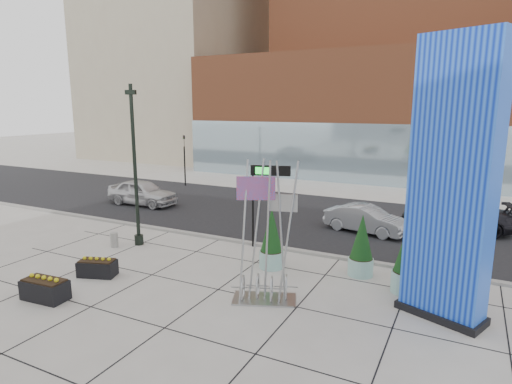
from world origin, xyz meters
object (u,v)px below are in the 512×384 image
at_px(public_art_sculpture, 265,265).
at_px(concrete_bollard, 114,240).
at_px(overhead_street_sign, 266,178).
at_px(blue_pylon, 452,188).
at_px(car_white_west, 142,193).
at_px(lamp_post, 136,181).
at_px(car_silver_mid, 366,219).

relative_size(public_art_sculpture, concrete_bollard, 7.08).
distance_m(concrete_bollard, overhead_street_sign, 7.59).
distance_m(blue_pylon, car_white_west, 20.42).
bearing_deg(lamp_post, blue_pylon, -5.26).
bearing_deg(concrete_bollard, overhead_street_sign, 24.72).
bearing_deg(car_white_west, public_art_sculpture, -124.24).
height_order(lamp_post, car_silver_mid, lamp_post).
bearing_deg(public_art_sculpture, car_white_west, 124.19).
bearing_deg(concrete_bollard, lamp_post, 45.45).
bearing_deg(car_white_west, blue_pylon, -112.15).
bearing_deg(overhead_street_sign, lamp_post, -174.40).
height_order(concrete_bollard, overhead_street_sign, overhead_street_sign).
xyz_separation_m(overhead_street_sign, car_white_west, (-11.03, 4.32, -2.45)).
bearing_deg(car_white_west, overhead_street_sign, -111.16).
bearing_deg(public_art_sculpture, concrete_bollard, 146.40).
bearing_deg(car_silver_mid, concrete_bollard, 139.52).
relative_size(lamp_post, car_silver_mid, 1.75).
relative_size(public_art_sculpture, car_silver_mid, 1.13).
bearing_deg(public_art_sculpture, overhead_street_sign, 93.84).
bearing_deg(public_art_sculpture, car_silver_mid, 61.04).
relative_size(overhead_street_sign, car_white_west, 0.79).
distance_m(concrete_bollard, car_silver_mid, 12.42).
height_order(blue_pylon, concrete_bollard, blue_pylon).
bearing_deg(lamp_post, concrete_bollard, -134.55).
bearing_deg(car_silver_mid, lamp_post, 138.73).
bearing_deg(blue_pylon, car_silver_mid, 139.28).
height_order(car_white_west, car_silver_mid, car_white_west).
relative_size(blue_pylon, concrete_bollard, 12.47).
xyz_separation_m(lamp_post, public_art_sculpture, (7.84, -2.66, -1.76)).
distance_m(lamp_post, public_art_sculpture, 8.47).
relative_size(concrete_bollard, car_silver_mid, 0.16).
height_order(public_art_sculpture, overhead_street_sign, public_art_sculpture).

